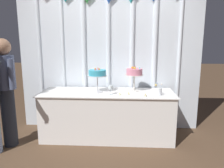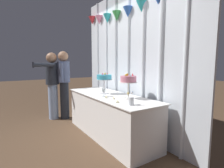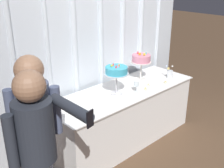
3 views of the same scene
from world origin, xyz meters
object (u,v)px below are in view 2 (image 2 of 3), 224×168
(cake_display_nearleft, at_px, (104,78))
(cake_display_nearright, at_px, (128,80))
(tealight_near_right, at_px, (117,102))
(guest_man_dark_suit, at_px, (64,81))
(guest_girl_blue_dress, at_px, (52,82))
(tealight_far_left, at_px, (106,97))
(tealight_near_left, at_px, (114,98))
(flower_vase, at_px, (131,100))
(wine_glass, at_px, (104,90))
(cake_table, at_px, (110,115))

(cake_display_nearleft, xyz_separation_m, cake_display_nearright, (0.59, 0.11, 0.00))
(tealight_near_right, bearing_deg, guest_man_dark_suit, -176.12)
(guest_girl_blue_dress, bearing_deg, tealight_far_left, 13.20)
(tealight_near_left, bearing_deg, guest_man_dark_suit, -172.49)
(cake_display_nearleft, bearing_deg, cake_display_nearright, 10.64)
(flower_vase, distance_m, guest_man_dark_suit, 2.26)
(guest_girl_blue_dress, bearing_deg, wine_glass, 15.33)
(cake_table, relative_size, cake_display_nearright, 5.15)
(cake_display_nearright, distance_m, guest_man_dark_suit, 1.95)
(cake_table, height_order, wine_glass, wine_glass)
(wine_glass, relative_size, guest_girl_blue_dress, 0.09)
(tealight_near_left, bearing_deg, cake_table, 158.71)
(cake_table, distance_m, tealight_near_right, 0.74)
(tealight_far_left, distance_m, guest_man_dark_suit, 1.67)
(cake_table, bearing_deg, cake_display_nearright, 11.87)
(flower_vase, height_order, guest_girl_blue_dress, guest_girl_blue_dress)
(tealight_near_left, height_order, guest_man_dark_suit, guest_man_dark_suit)
(tealight_far_left, xyz_separation_m, guest_girl_blue_dress, (-1.78, -0.42, 0.11))
(wine_glass, xyz_separation_m, tealight_far_left, (0.14, -0.03, -0.10))
(cake_table, relative_size, guest_girl_blue_dress, 1.35)
(flower_vase, relative_size, guest_girl_blue_dress, 0.12)
(cake_table, distance_m, tealight_near_left, 0.53)
(guest_man_dark_suit, relative_size, guest_girl_blue_dress, 1.02)
(cake_display_nearright, height_order, tealight_far_left, cake_display_nearright)
(tealight_near_right, bearing_deg, cake_display_nearleft, 164.11)
(cake_display_nearright, relative_size, tealight_near_right, 8.45)
(guest_man_dark_suit, bearing_deg, tealight_near_left, 7.51)
(cake_display_nearleft, relative_size, tealight_near_right, 8.13)
(cake_table, bearing_deg, guest_man_dark_suit, -165.80)
(cake_display_nearright, distance_m, tealight_near_left, 0.38)
(tealight_near_right, height_order, guest_man_dark_suit, guest_man_dark_suit)
(tealight_far_left, xyz_separation_m, tealight_near_left, (0.13, 0.06, -0.00))
(cake_display_nearright, height_order, guest_man_dark_suit, guest_man_dark_suit)
(tealight_near_left, xyz_separation_m, tealight_near_right, (0.25, -0.10, 0.00))
(cake_display_nearleft, relative_size, wine_glass, 2.68)
(cake_table, bearing_deg, tealight_far_left, -43.33)
(tealight_far_left, height_order, tealight_near_right, same)
(wine_glass, xyz_separation_m, guest_man_dark_suit, (-1.52, -0.21, 0.04))
(guest_man_dark_suit, height_order, guest_girl_blue_dress, guest_man_dark_suit)
(cake_display_nearleft, relative_size, guest_girl_blue_dress, 0.25)
(tealight_far_left, relative_size, tealight_near_left, 1.16)
(cake_display_nearleft, distance_m, wine_glass, 0.32)
(cake_display_nearright, relative_size, flower_vase, 2.21)
(flower_vase, bearing_deg, tealight_far_left, -175.55)
(cake_display_nearright, height_order, guest_girl_blue_dress, guest_girl_blue_dress)
(tealight_far_left, height_order, guest_man_dark_suit, guest_man_dark_suit)
(cake_display_nearright, xyz_separation_m, guest_girl_blue_dress, (-2.01, -0.70, -0.18))
(tealight_far_left, bearing_deg, cake_table, 136.67)
(cake_display_nearright, relative_size, guest_girl_blue_dress, 0.26)
(tealight_far_left, distance_m, tealight_near_left, 0.15)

